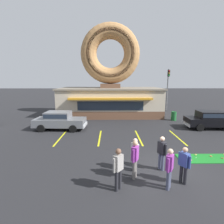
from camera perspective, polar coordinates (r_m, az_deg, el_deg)
name	(u,v)px	position (r m, az deg, el deg)	size (l,w,h in m)	color
ground_plane	(164,171)	(9.35, 16.66, -17.94)	(160.00, 160.00, 0.00)	#232326
donut_shop_building	(110,85)	(21.77, -0.55, 8.87)	(12.30, 6.75, 10.96)	brown
putting_mat	(217,158)	(11.77, 31.01, -12.86)	(4.36, 1.18, 0.03)	#197523
mini_donut_near_left	(196,155)	(11.65, 25.68, -12.44)	(0.13, 0.13, 0.04)	#E5C666
mini_donut_near_right	(211,156)	(11.83, 29.58, -12.43)	(0.13, 0.13, 0.04)	#D17F47
mini_donut_mid_left	(222,158)	(11.89, 32.33, -12.60)	(0.13, 0.13, 0.04)	brown
mini_donut_mid_centre	(185,158)	(10.89, 22.76, -13.82)	(0.13, 0.13, 0.04)	brown
mini_donut_far_left	(191,160)	(10.83, 24.31, -14.08)	(0.13, 0.13, 0.04)	#D8667F
mini_donut_far_centre	(224,154)	(12.52, 32.83, -11.51)	(0.13, 0.13, 0.04)	#E5C666
mini_donut_far_right	(187,155)	(11.42, 23.28, -12.71)	(0.13, 0.13, 0.04)	#E5C666
golf_ball	(196,157)	(11.28, 25.73, -13.19)	(0.04, 0.04, 0.04)	white
car_grey	(59,120)	(16.17, -16.78, -2.45)	(4.64, 2.15, 1.60)	slate
car_black	(211,119)	(18.12, 29.57, -2.02)	(4.62, 2.12, 1.60)	black
pedestrian_blue_sweater_man	(135,153)	(8.70, 7.48, -13.13)	(0.34, 0.57, 1.65)	#474C66
pedestrian_hooded_kid	(135,157)	(8.07, 7.49, -14.52)	(0.38, 0.55, 1.77)	slate
pedestrian_leather_jacket_man	(169,167)	(7.67, 18.25, -16.64)	(0.40, 0.52, 1.72)	#474C66
pedestrian_clipboard_woman	(162,151)	(9.04, 15.94, -12.29)	(0.39, 0.54, 1.70)	#474C66
pedestrian_beanie_man	(118,167)	(7.24, 2.05, -17.57)	(0.43, 0.47, 1.76)	#232328
pedestrian_crossing_woman	(184,164)	(8.27, 22.48, -15.32)	(0.40, 0.52, 1.63)	#232328
trash_bin	(174,116)	(20.11, 19.49, -1.19)	(0.57, 0.57, 0.97)	#1E662D
traffic_light_pole	(168,84)	(26.10, 17.78, 8.59)	(0.28, 0.47, 5.80)	#595B60
parking_stripe_far_left	(61,138)	(14.07, -16.43, -8.05)	(0.12, 3.60, 0.01)	yellow
parking_stripe_left	(100,138)	(13.58, -4.02, -8.32)	(0.12, 3.60, 0.01)	yellow
parking_stripe_mid_left	(139,137)	(13.73, 8.71, -8.20)	(0.12, 3.60, 0.01)	yellow
parking_stripe_centre	(177,137)	(14.52, 20.58, -7.73)	(0.12, 3.60, 0.01)	yellow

